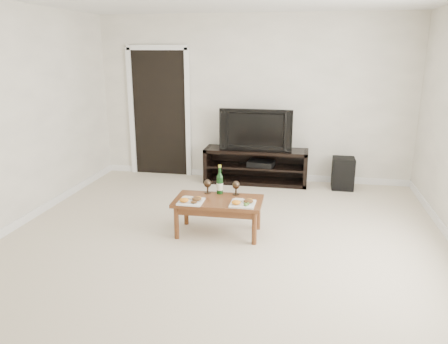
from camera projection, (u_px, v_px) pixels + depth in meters
floor at (218, 250)px, 4.67m from camera, size 5.50×5.50×0.00m
back_wall at (253, 99)px, 6.93m from camera, size 5.00×0.04×2.60m
doorway at (160, 114)px, 7.25m from camera, size 0.90×0.02×2.05m
media_console at (256, 166)px, 6.93m from camera, size 1.62×0.45×0.55m
television at (256, 129)px, 6.77m from camera, size 1.12×0.16×0.65m
av_receiver at (261, 163)px, 6.89m from camera, size 0.43×0.35×0.08m
subwoofer at (343, 173)px, 6.65m from camera, size 0.33×0.33×0.48m
coffee_table at (218, 217)px, 5.03m from camera, size 1.01×0.56×0.42m
plate_left at (191, 199)px, 4.87m from camera, size 0.27×0.27×0.07m
plate_right at (243, 202)px, 4.80m from camera, size 0.27×0.27×0.07m
wine_bottle at (220, 179)px, 5.13m from camera, size 0.07×0.07×0.35m
goblet_left at (208, 186)px, 5.16m from camera, size 0.09×0.09×0.17m
goblet_right at (236, 188)px, 5.11m from camera, size 0.09×0.09×0.17m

